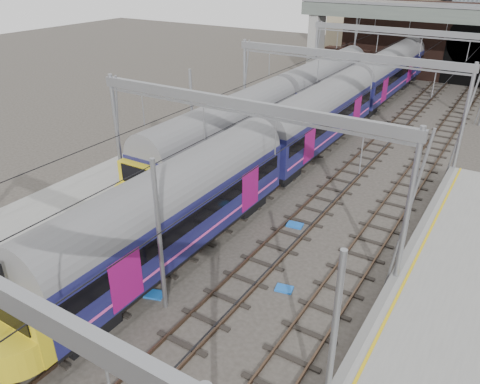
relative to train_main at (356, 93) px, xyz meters
The scene contains 12 objects.
ground 31.47m from the train_main, 86.34° to the right, with size 160.00×160.00×0.00m, color #38332D.
platform_left 30.00m from the train_main, 105.86° to the right, with size 4.32×55.00×1.12m.
tracks 16.62m from the train_main, 83.00° to the right, with size 14.40×80.00×0.22m.
overhead_line 10.76m from the train_main, 78.47° to the right, with size 16.80×80.00×8.00m.
retaining_wall 20.99m from the train_main, 80.64° to the left, with size 28.00×2.75×9.00m.
overbridge 15.55m from the train_main, 82.26° to the left, with size 28.00×3.00×9.25m.
train_main is the anchor object (origin of this frame).
train_second 8.06m from the train_main, 119.75° to the right, with size 2.99×34.54×5.08m.
signal_near_left 34.61m from the train_main, 90.57° to the right, with size 0.37×0.46×4.66m.
equip_cover_a 29.12m from the train_main, 87.85° to the right, with size 0.86×0.61×0.10m, color blue.
equip_cover_b 20.63m from the train_main, 79.34° to the right, with size 0.89×0.63×0.10m, color blue.
equip_cover_c 26.31m from the train_main, 77.05° to the right, with size 0.79×0.55×0.09m, color blue.
Camera 1 is at (11.21, -9.84, 13.66)m, focal length 35.00 mm.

